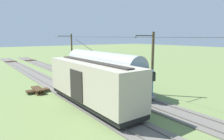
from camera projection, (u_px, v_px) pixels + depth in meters
ground_plane at (75, 85)px, 26.13m from camera, size 220.00×220.00×0.00m
track_streetcar_siding at (90, 82)px, 27.70m from camera, size 2.80×80.00×0.18m
track_adjacent_siding at (57, 86)px, 25.05m from camera, size 2.80×80.00×0.18m
vintage_streetcar at (101, 68)px, 24.94m from camera, size 2.65×16.15×5.56m
boxcar_adjacent at (91, 82)px, 17.92m from camera, size 2.96×11.62×3.85m
catenary_pole_foreground at (71, 51)px, 37.03m from camera, size 2.64×0.28×6.61m
catenary_pole_mid_near at (152, 62)px, 21.22m from camera, size 2.64×0.28×6.61m
overhead_wire_run at (131, 37)px, 20.00m from camera, size 2.43×43.52×0.18m
spare_tie_stack at (38, 90)px, 22.42m from camera, size 2.40×2.40×0.54m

